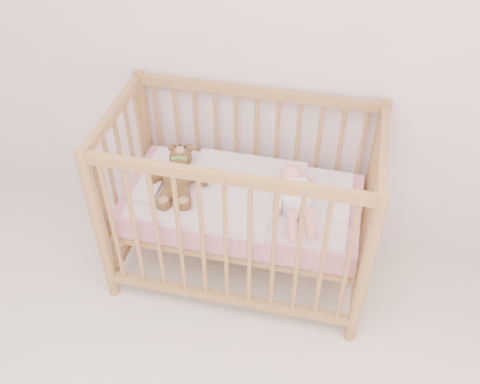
% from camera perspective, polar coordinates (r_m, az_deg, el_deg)
% --- Properties ---
extents(wall_back, '(4.00, 0.02, 2.70)m').
position_cam_1_polar(wall_back, '(2.70, -1.57, 18.64)').
color(wall_back, white).
rests_on(wall_back, floor).
extents(crib, '(1.36, 0.76, 1.00)m').
position_cam_1_polar(crib, '(2.80, 0.23, -1.17)').
color(crib, '#A97847').
rests_on(crib, floor).
extents(mattress, '(1.22, 0.62, 0.13)m').
position_cam_1_polar(mattress, '(2.81, 0.23, -1.40)').
color(mattress, '#C47A90').
rests_on(mattress, crib).
extents(blanket, '(1.10, 0.58, 0.06)m').
position_cam_1_polar(blanket, '(2.76, 0.23, -0.26)').
color(blanket, pink).
rests_on(blanket, mattress).
extents(baby, '(0.39, 0.58, 0.13)m').
position_cam_1_polar(baby, '(2.67, 5.92, -0.22)').
color(baby, white).
rests_on(baby, blanket).
extents(teddy_bear, '(0.44, 0.55, 0.14)m').
position_cam_1_polar(teddy_bear, '(2.77, -6.71, 1.83)').
color(teddy_bear, brown).
rests_on(teddy_bear, blanket).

